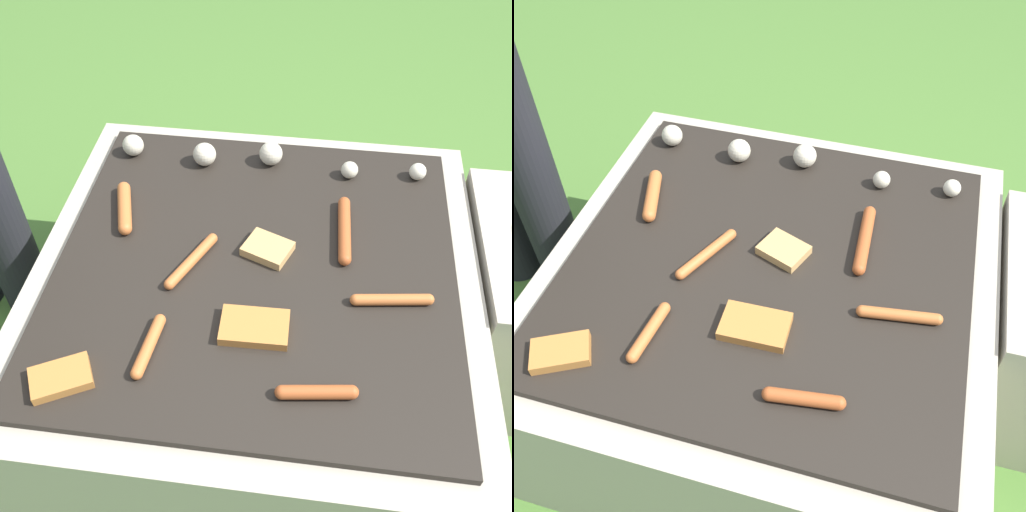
{
  "view_description": "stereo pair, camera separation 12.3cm",
  "coord_description": "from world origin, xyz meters",
  "views": [
    {
      "loc": [
        0.11,
        -0.83,
        1.36
      ],
      "look_at": [
        0.0,
        0.0,
        0.45
      ],
      "focal_mm": 42.0,
      "sensor_mm": 36.0,
      "label": 1
    },
    {
      "loc": [
        0.23,
        -0.81,
        1.36
      ],
      "look_at": [
        0.0,
        0.0,
        0.45
      ],
      "focal_mm": 42.0,
      "sensor_mm": 36.0,
      "label": 2
    }
  ],
  "objects": [
    {
      "name": "grill",
      "position": [
        0.0,
        0.0,
        0.22
      ],
      "size": [
        0.94,
        0.94,
        0.43
      ],
      "color": "#A89E8C",
      "rests_on": "ground_plane"
    },
    {
      "name": "bread_slice_right",
      "position": [
        0.02,
        -0.17,
        0.44
      ],
      "size": [
        0.13,
        0.09,
        0.02
      ],
      "color": "#B27033",
      "rests_on": "grill"
    },
    {
      "name": "sausage_back_center",
      "position": [
        -0.31,
        0.11,
        0.45
      ],
      "size": [
        0.07,
        0.16,
        0.03
      ],
      "color": "#B7602D",
      "rests_on": "grill"
    },
    {
      "name": "bread_slice_left",
      "position": [
        -0.3,
        -0.32,
        0.44
      ],
      "size": [
        0.12,
        0.11,
        0.02
      ],
      "color": "#B27033",
      "rests_on": "grill"
    },
    {
      "name": "bread_slice_center",
      "position": [
        0.02,
        0.03,
        0.44
      ],
      "size": [
        0.12,
        0.1,
        0.02
      ],
      "color": "tan",
      "rests_on": "grill"
    },
    {
      "name": "sausage_back_right",
      "position": [
        0.18,
        0.11,
        0.45
      ],
      "size": [
        0.03,
        0.2,
        0.03
      ],
      "color": "#A34C23",
      "rests_on": "grill"
    },
    {
      "name": "sausage_front_center",
      "position": [
        -0.13,
        -0.02,
        0.45
      ],
      "size": [
        0.09,
        0.16,
        0.02
      ],
      "color": "#B7602D",
      "rests_on": "grill"
    },
    {
      "name": "ground_plane",
      "position": [
        0.0,
        0.0,
        0.0
      ],
      "size": [
        14.0,
        14.0,
        0.0
      ],
      "primitive_type": "plane",
      "color": "#47702D"
    },
    {
      "name": "sausage_mid_left",
      "position": [
        0.28,
        -0.07,
        0.45
      ],
      "size": [
        0.16,
        0.04,
        0.02
      ],
      "color": "#B7602D",
      "rests_on": "grill"
    },
    {
      "name": "sausage_mid_right",
      "position": [
        -0.17,
        -0.24,
        0.45
      ],
      "size": [
        0.04,
        0.14,
        0.02
      ],
      "color": "#B7602D",
      "rests_on": "grill"
    },
    {
      "name": "mushroom_row",
      "position": [
        -0.07,
        0.32,
        0.46
      ],
      "size": [
        0.74,
        0.08,
        0.06
      ],
      "color": "beige",
      "rests_on": "grill"
    },
    {
      "name": "sausage_front_right",
      "position": [
        0.14,
        -0.3,
        0.45
      ],
      "size": [
        0.14,
        0.04,
        0.03
      ],
      "color": "#A34C23",
      "rests_on": "grill"
    }
  ]
}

